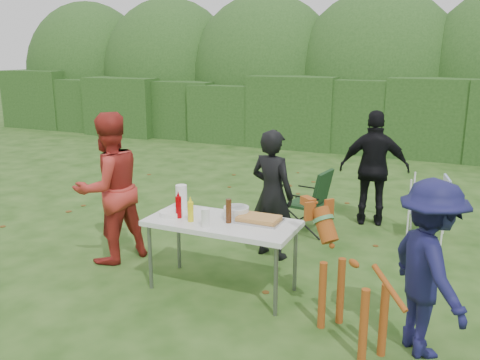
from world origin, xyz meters
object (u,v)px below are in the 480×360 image
at_px(dog, 353,282).
at_px(camping_chair, 308,200).
at_px(folding_table, 222,226).
at_px(ketchup_bottle, 179,207).
at_px(mustard_bottle, 191,212).
at_px(beer_bottle, 229,211).
at_px(person_red_jacket, 109,188).
at_px(child, 429,269).
at_px(person_black_puffy, 374,168).
at_px(person_cook, 272,194).
at_px(paper_towel_roll, 181,197).
at_px(lawn_chair, 428,207).

distance_m(dog, camping_chair, 2.70).
distance_m(folding_table, ketchup_bottle, 0.48).
distance_m(dog, mustard_bottle, 1.73).
height_order(mustard_bottle, beer_bottle, beer_bottle).
relative_size(person_red_jacket, child, 1.20).
bearing_deg(mustard_bottle, person_black_puffy, 65.71).
bearing_deg(mustard_bottle, person_cook, 70.63).
bearing_deg(person_black_puffy, camping_chair, 30.97).
xyz_separation_m(ketchup_bottle, paper_towel_roll, (-0.13, 0.28, 0.02)).
bearing_deg(person_red_jacket, person_black_puffy, 156.96).
height_order(person_cook, paper_towel_roll, person_cook).
bearing_deg(camping_chair, mustard_bottle, 83.58).
relative_size(person_cook, person_red_jacket, 0.88).
distance_m(person_black_puffy, paper_towel_roll, 2.98).
xyz_separation_m(child, camping_chair, (-1.69, 2.35, -0.28)).
xyz_separation_m(lawn_chair, beer_bottle, (-1.68, -2.48, 0.45)).
bearing_deg(folding_table, child, -9.18).
bearing_deg(beer_bottle, dog, -16.50).
bearing_deg(camping_chair, paper_towel_roll, 73.26).
xyz_separation_m(dog, lawn_chair, (0.36, 2.87, -0.12)).
bearing_deg(person_cook, mustard_bottle, 84.95).
bearing_deg(lawn_chair, paper_towel_roll, 32.64).
relative_size(person_black_puffy, child, 1.11).
bearing_deg(child, dog, 65.69).
bearing_deg(person_black_puffy, lawn_chair, 149.90).
bearing_deg(lawn_chair, mustard_bottle, 40.25).
xyz_separation_m(person_cook, dog, (1.26, -1.45, -0.23)).
xyz_separation_m(person_black_puffy, lawn_chair, (0.75, -0.25, -0.39)).
distance_m(person_red_jacket, beer_bottle, 1.61).
relative_size(child, ketchup_bottle, 6.54).
bearing_deg(child, person_cook, 19.60).
bearing_deg(mustard_bottle, child, -4.50).
height_order(folding_table, person_black_puffy, person_black_puffy).
bearing_deg(mustard_bottle, beer_bottle, 18.03).
height_order(child, ketchup_bottle, child).
height_order(lawn_chair, ketchup_bottle, ketchup_bottle).
distance_m(person_cook, person_black_puffy, 1.89).
bearing_deg(ketchup_bottle, paper_towel_roll, 115.23).
relative_size(person_cook, dog, 1.36).
distance_m(lawn_chair, ketchup_bottle, 3.39).
height_order(folding_table, paper_towel_roll, paper_towel_roll).
bearing_deg(person_cook, lawn_chair, -124.53).
bearing_deg(lawn_chair, ketchup_bottle, 37.55).
bearing_deg(person_black_puffy, beer_bottle, 59.85).
distance_m(camping_chair, ketchup_bottle, 2.28).
xyz_separation_m(camping_chair, lawn_chair, (1.49, 0.42, -0.02)).
xyz_separation_m(person_red_jacket, child, (3.48, -0.49, -0.14)).
bearing_deg(child, beer_bottle, 47.20).
distance_m(mustard_bottle, beer_bottle, 0.38).
distance_m(dog, paper_towel_roll, 2.09).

